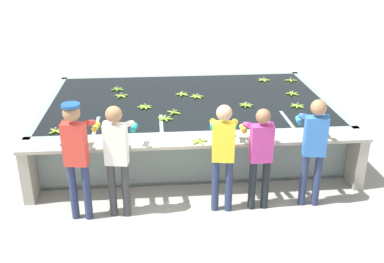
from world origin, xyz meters
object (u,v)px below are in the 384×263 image
object	(u,v)px
worker_3	(260,150)
banana_bunch_floating_4	(56,131)
banana_bunch_floating_7	(246,105)
banana_bunch_floating_5	(297,106)
worker_4	(314,143)
knife_1	(237,136)
banana_bunch_floating_0	(122,96)
banana_bunch_floating_12	(174,112)
banana_bunch_floating_3	(145,107)
banana_bunch_floating_6	(165,118)
banana_bunch_floating_8	(264,80)
worker_2	(223,148)
banana_bunch_floating_10	(293,94)
worker_0	(76,150)
banana_bunch_ledge_0	(199,141)
worker_1	(117,151)
banana_bunch_floating_9	(182,94)
banana_bunch_floating_11	(197,96)
knife_0	(68,143)
banana_bunch_floating_2	(291,80)
banana_bunch_floating_1	(118,89)

from	to	relation	value
worker_3	banana_bunch_floating_4	xyz separation A→B (m)	(-3.10, 1.03, -0.02)
banana_bunch_floating_7	banana_bunch_floating_5	bearing A→B (deg)	-7.45
worker_4	knife_1	size ratio (longest dim) A/B	5.40
banana_bunch_floating_0	banana_bunch_floating_12	size ratio (longest dim) A/B	1.08
banana_bunch_floating_3	banana_bunch_floating_4	xyz separation A→B (m)	(-1.41, -1.03, 0.00)
banana_bunch_floating_6	banana_bunch_floating_8	distance (m)	3.11
worker_2	worker_4	bearing A→B (deg)	1.68
banana_bunch_floating_5	banana_bunch_floating_10	xyz separation A→B (m)	(0.12, 0.72, 0.00)
worker_0	banana_bunch_floating_10	xyz separation A→B (m)	(3.85, 2.65, -0.16)
banana_bunch_ledge_0	worker_1	bearing A→B (deg)	-159.39
banana_bunch_floating_12	banana_bunch_ledge_0	size ratio (longest dim) A/B	0.93
banana_bunch_floating_4	banana_bunch_floating_12	distance (m)	2.05
banana_bunch_floating_3	worker_3	bearing A→B (deg)	-50.67
banana_bunch_floating_7	banana_bunch_floating_12	distance (m)	1.39
banana_bunch_floating_6	banana_bunch_floating_4	bearing A→B (deg)	-167.15
banana_bunch_floating_9	banana_bunch_floating_11	distance (m)	0.32
worker_0	worker_3	xyz separation A→B (m)	(2.60, 0.06, -0.14)
banana_bunch_floating_10	banana_bunch_floating_0	bearing A→B (deg)	177.31
worker_2	banana_bunch_floating_11	xyz separation A→B (m)	(-0.13, 2.59, -0.08)
banana_bunch_floating_0	banana_bunch_floating_7	bearing A→B (deg)	-17.78
worker_3	banana_bunch_floating_7	world-z (taller)	worker_3
worker_1	knife_0	distance (m)	0.97
banana_bunch_floating_8	knife_1	world-z (taller)	banana_bunch_floating_8
banana_bunch_floating_2	banana_bunch_floating_3	bearing A→B (deg)	-155.42
banana_bunch_floating_8	banana_bunch_floating_9	distance (m)	2.03
banana_bunch_floating_11	worker_1	bearing A→B (deg)	-117.84
banana_bunch_floating_10	banana_bunch_floating_12	bearing A→B (deg)	-160.18
worker_2	knife_0	bearing A→B (deg)	166.32
worker_4	banana_bunch_ledge_0	size ratio (longest dim) A/B	6.15
worker_4	banana_bunch_floating_1	world-z (taller)	worker_4
worker_2	banana_bunch_floating_1	size ratio (longest dim) A/B	6.02
banana_bunch_floating_5	banana_bunch_floating_8	distance (m)	1.73
worker_2	banana_bunch_floating_12	bearing A→B (deg)	109.72
banana_bunch_floating_2	knife_0	world-z (taller)	banana_bunch_floating_2
banana_bunch_floating_6	banana_bunch_floating_12	xyz separation A→B (m)	(0.16, 0.29, 0.00)
banana_bunch_floating_7	banana_bunch_floating_11	world-z (taller)	same
worker_4	banana_bunch_floating_8	bearing A→B (deg)	88.35
banana_bunch_floating_11	banana_bunch_floating_5	bearing A→B (deg)	-21.14
knife_0	banana_bunch_floating_2	bearing A→B (deg)	34.57
banana_bunch_floating_11	banana_bunch_floating_1	bearing A→B (deg)	158.86
banana_bunch_floating_9	banana_bunch_floating_6	bearing A→B (deg)	-106.22
banana_bunch_floating_8	banana_bunch_floating_10	distance (m)	1.06
banana_bunch_floating_8	banana_bunch_floating_9	bearing A→B (deg)	-155.47
banana_bunch_floating_0	banana_bunch_floating_9	xyz separation A→B (m)	(1.21, -0.01, 0.00)
worker_1	worker_3	xyz separation A→B (m)	(2.05, 0.02, -0.08)
banana_bunch_floating_8	knife_1	distance (m)	3.22
banana_bunch_floating_5	knife_1	size ratio (longest dim) A/B	0.90
banana_bunch_floating_8	banana_bunch_floating_12	world-z (taller)	same
banana_bunch_floating_1	banana_bunch_floating_9	world-z (taller)	same
worker_0	knife_0	xyz separation A→B (m)	(-0.23, 0.60, -0.17)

